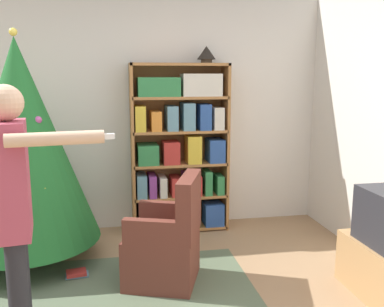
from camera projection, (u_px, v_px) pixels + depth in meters
The scene contains 7 objects.
wall_back at pixel (120, 113), 4.73m from camera, with size 8.00×0.10×2.60m.
bookshelf at pixel (179, 150), 4.68m from camera, with size 1.05×0.33×1.84m.
christmas_tree at pixel (21, 142), 3.79m from camera, with size 1.32×1.32×2.11m.
armchair at pixel (167, 245), 3.56m from camera, with size 0.72×0.72×0.92m.
standing_person at pixel (15, 209), 2.34m from camera, with size 0.67×0.47×1.67m.
table_lamp at pixel (206, 53), 4.55m from camera, with size 0.20×0.20×0.18m.
book_pile_near_tree at pixel (77, 274), 3.68m from camera, with size 0.21×0.15×0.06m.
Camera 1 is at (-0.08, -2.58, 1.72)m, focal length 40.00 mm.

